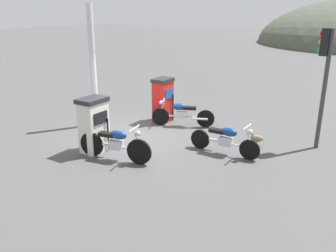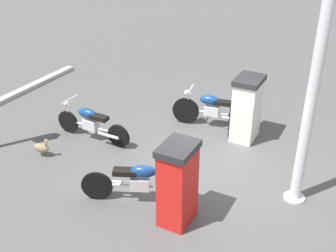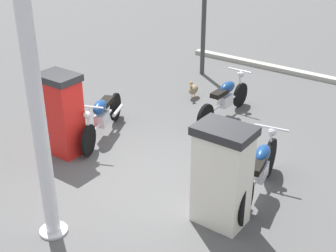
{
  "view_description": "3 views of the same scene",
  "coord_description": "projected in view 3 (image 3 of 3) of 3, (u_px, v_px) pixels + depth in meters",
  "views": [
    {
      "loc": [
        6.54,
        -8.21,
        3.84
      ],
      "look_at": [
        1.26,
        -0.31,
        0.65
      ],
      "focal_mm": 37.62,
      "sensor_mm": 36.0,
      "label": 1
    },
    {
      "loc": [
        -3.02,
        6.86,
        5.04
      ],
      "look_at": [
        0.73,
        0.22,
        0.94
      ],
      "focal_mm": 45.13,
      "sensor_mm": 36.0,
      "label": 2
    },
    {
      "loc": [
        -5.08,
        -4.41,
        4.26
      ],
      "look_at": [
        0.47,
        -0.15,
        0.8
      ],
      "focal_mm": 49.09,
      "sensor_mm": 36.0,
      "label": 3
    }
  ],
  "objects": [
    {
      "name": "motorcycle_far_pump",
      "position": [
        102.0,
        115.0,
        8.97
      ],
      "size": [
        1.96,
        1.01,
        0.94
      ],
      "color": "black",
      "rests_on": "ground"
    },
    {
      "name": "fuel_pump_far",
      "position": [
        62.0,
        114.0,
        8.28
      ],
      "size": [
        0.59,
        0.74,
        1.54
      ],
      "color": "red",
      "rests_on": "ground"
    },
    {
      "name": "fuel_pump_near",
      "position": [
        222.0,
        175.0,
        6.44
      ],
      "size": [
        0.62,
        0.81,
        1.54
      ],
      "color": "silver",
      "rests_on": "ground"
    },
    {
      "name": "motorcycle_extra",
      "position": [
        225.0,
        98.0,
        9.82
      ],
      "size": [
        2.04,
        0.56,
        0.92
      ],
      "color": "black",
      "rests_on": "ground"
    },
    {
      "name": "canopy_support_pole",
      "position": [
        37.0,
        109.0,
        5.7
      ],
      "size": [
        0.4,
        0.4,
        3.99
      ],
      "color": "silver",
      "rests_on": "ground"
    },
    {
      "name": "wandering_duck",
      "position": [
        193.0,
        89.0,
        10.88
      ],
      "size": [
        0.46,
        0.25,
        0.46
      ],
      "color": "#847051",
      "rests_on": "ground"
    },
    {
      "name": "motorcycle_near_pump",
      "position": [
        259.0,
        170.0,
        7.15
      ],
      "size": [
        2.07,
        0.66,
        0.98
      ],
      "color": "black",
      "rests_on": "ground"
    },
    {
      "name": "ground_plane",
      "position": [
        145.0,
        175.0,
        7.91
      ],
      "size": [
        120.0,
        120.0,
        0.0
      ],
      "primitive_type": "plane",
      "color": "#4C4C4C"
    },
    {
      "name": "road_edge_kerb",
      "position": [
        296.0,
        72.0,
        12.39
      ],
      "size": [
        0.37,
        6.38,
        0.12
      ],
      "color": "#9E9E93",
      "rests_on": "ground"
    }
  ]
}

